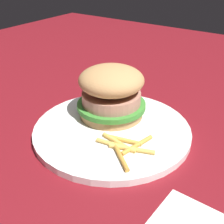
{
  "coord_description": "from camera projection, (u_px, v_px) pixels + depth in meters",
  "views": [
    {
      "loc": [
        -0.35,
        -0.24,
        0.28
      ],
      "look_at": [
        0.01,
        0.01,
        0.04
      ],
      "focal_mm": 47.07,
      "sensor_mm": 36.0,
      "label": 1
    }
  ],
  "objects": [
    {
      "name": "ground_plane",
      "position": [
        112.0,
        136.0,
        0.51
      ],
      "size": [
        1.6,
        1.6,
        0.0
      ],
      "primitive_type": "plane",
      "color": "maroon"
    },
    {
      "name": "plate",
      "position": [
        112.0,
        130.0,
        0.51
      ],
      "size": [
        0.27,
        0.27,
        0.01
      ],
      "primitive_type": "cylinder",
      "color": "white",
      "rests_on": "ground_plane"
    },
    {
      "name": "sandwich",
      "position": [
        111.0,
        92.0,
        0.53
      ],
      "size": [
        0.13,
        0.13,
        0.09
      ],
      "color": "tan",
      "rests_on": "plate"
    },
    {
      "name": "fries_pile",
      "position": [
        124.0,
        146.0,
        0.46
      ],
      "size": [
        0.1,
        0.09,
        0.01
      ],
      "color": "#E5B251",
      "rests_on": "plate"
    }
  ]
}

